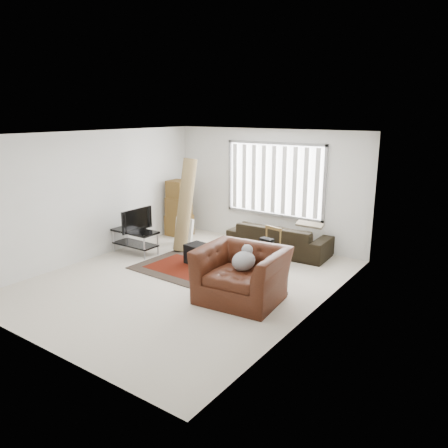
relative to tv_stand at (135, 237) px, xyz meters
The scene contains 11 objects.
room 2.41m from the tv_stand, ahead, with size 6.00×6.02×2.71m.
persian_rug 1.73m from the tv_stand, ahead, with size 2.30×1.58×0.02m.
tv_stand is the anchor object (origin of this frame).
tv 0.40m from the tv_stand, 26.57° to the left, with size 0.87×0.11×0.50m, color black.
subwoofer 1.57m from the tv_stand, ahead, with size 0.40×0.40×0.40m, color black.
moving_boxes 1.73m from the tv_stand, 96.16° to the left, with size 0.59×0.54×1.40m.
white_flatpack 1.24m from the tv_stand, 69.18° to the left, with size 0.50×0.07×0.64m, color silver.
rolled_rug 1.31m from the tv_stand, 49.97° to the left, with size 0.31×0.31×2.07m, color olive.
sofa 3.20m from the tv_stand, 36.01° to the left, with size 2.25×0.98×0.87m, color black.
side_chair 2.98m from the tv_stand, 18.23° to the left, with size 0.51×0.51×0.81m.
armchair 3.35m from the tv_stand, 12.40° to the right, with size 1.50×1.33×1.02m.
Camera 1 is at (4.99, -5.90, 3.08)m, focal length 35.00 mm.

